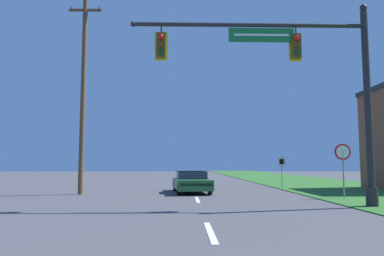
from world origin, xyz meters
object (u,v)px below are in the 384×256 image
(utility_pole_near, at_px, (83,89))
(signal_mast, at_px, (308,81))
(stop_sign, at_px, (343,158))
(route_sign_post, at_px, (282,165))
(car_ahead, at_px, (191,182))

(utility_pole_near, bearing_deg, signal_mast, -31.21)
(stop_sign, relative_size, route_sign_post, 1.23)
(route_sign_post, bearing_deg, utility_pole_near, -156.20)
(car_ahead, bearing_deg, utility_pole_near, -168.91)
(car_ahead, height_order, stop_sign, stop_sign)
(route_sign_post, bearing_deg, stop_sign, -85.00)
(car_ahead, xyz_separation_m, stop_sign, (7.00, -3.97, 1.26))
(signal_mast, xyz_separation_m, stop_sign, (2.67, 3.39, -2.90))
(stop_sign, bearing_deg, signal_mast, -128.27)
(car_ahead, bearing_deg, route_sign_post, 33.86)
(route_sign_post, xyz_separation_m, utility_pole_near, (-12.18, -5.37, 4.13))
(car_ahead, distance_m, route_sign_post, 7.62)
(stop_sign, relative_size, utility_pole_near, 0.23)
(car_ahead, bearing_deg, signal_mast, -59.53)
(signal_mast, height_order, utility_pole_near, utility_pole_near)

